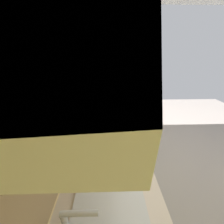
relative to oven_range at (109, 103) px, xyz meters
name	(u,v)px	position (x,y,z in m)	size (l,w,h in m)	color
ground_plane	(181,158)	(-1.40, -1.21, -0.46)	(5.76, 5.76, 0.00)	gray
wall_back	(80,85)	(-1.40, 0.37, 0.82)	(3.72, 0.12, 2.56)	#E9CB87
counter_run	(109,155)	(-1.75, 0.02, -0.01)	(2.90, 0.62, 0.89)	beige
upper_cabinets	(92,24)	(-1.75, 0.14, 1.39)	(2.24, 0.34, 0.66)	#ECECAF
window_back_wall	(20,199)	(-2.71, 0.30, 0.76)	(0.53, 0.02, 0.53)	#997A4C
oven_range	(109,103)	(0.00, 0.00, 0.00)	(0.61, 0.64, 1.07)	black
microwave	(107,97)	(-1.14, 0.03, 0.57)	(0.47, 0.38, 0.29)	white
bowl	(115,152)	(-2.19, -0.03, 0.45)	(0.16, 0.16, 0.04)	#D84C47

